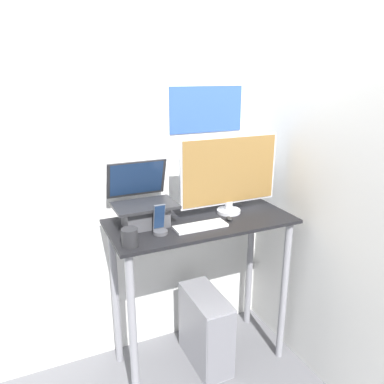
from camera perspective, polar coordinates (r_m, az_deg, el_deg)
wall_back at (r=2.42m, az=-2.03°, el=5.26°), size 6.00×0.06×2.60m
wall_side_right at (r=2.27m, az=18.87°, el=3.47°), size 0.05×6.00×2.60m
desk at (r=2.30m, az=1.34°, el=-9.19°), size 1.09×0.50×0.99m
laptop at (r=2.13m, az=-7.32°, el=-2.52°), size 0.35×0.30×0.35m
monitor at (r=2.26m, az=5.75°, el=2.74°), size 0.64×0.15×0.48m
keyboard at (r=2.10m, az=1.31°, el=-5.21°), size 0.30×0.11×0.02m
mouse at (r=2.21m, az=5.66°, el=-4.05°), size 0.03×0.05×0.02m
cell_phone at (r=2.02m, az=-4.92°, el=-5.10°), size 0.08×0.08×0.17m
computer_tower at (r=2.57m, az=2.08°, el=-20.12°), size 0.20×0.43×0.49m
mug at (r=1.90m, az=-9.45°, el=-6.85°), size 0.08×0.08×0.09m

